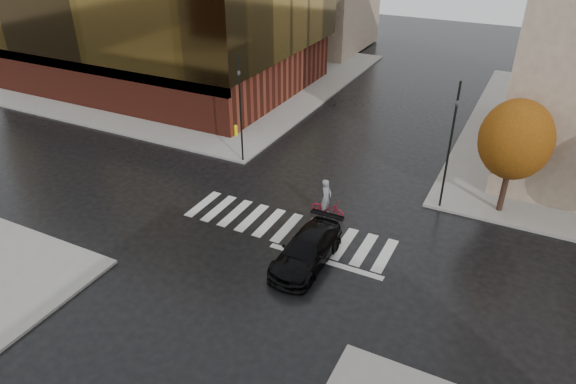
% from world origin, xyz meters
% --- Properties ---
extents(ground, '(120.00, 120.00, 0.00)m').
position_xyz_m(ground, '(0.00, 0.00, 0.00)').
color(ground, black).
rests_on(ground, ground).
extents(sidewalk_nw, '(30.00, 30.00, 0.15)m').
position_xyz_m(sidewalk_nw, '(-21.00, 21.00, 0.07)').
color(sidewalk_nw, gray).
rests_on(sidewalk_nw, ground).
extents(crosswalk, '(12.00, 3.00, 0.01)m').
position_xyz_m(crosswalk, '(0.00, 0.50, 0.01)').
color(crosswalk, silver).
rests_on(crosswalk, ground).
extents(tree_ne_a, '(3.80, 3.80, 6.50)m').
position_xyz_m(tree_ne_a, '(10.00, 7.40, 4.46)').
color(tree_ne_a, black).
rests_on(tree_ne_a, sidewalk_ne).
extents(sedan, '(2.16, 5.22, 1.51)m').
position_xyz_m(sedan, '(2.24, -1.80, 0.76)').
color(sedan, black).
rests_on(sedan, ground).
extents(cyclist, '(2.06, 0.81, 2.31)m').
position_xyz_m(cyclist, '(1.47, 2.50, 0.79)').
color(cyclist, maroon).
rests_on(cyclist, ground).
extents(traffic_light_nw, '(0.22, 0.20, 7.10)m').
position_xyz_m(traffic_light_nw, '(-6.30, 6.30, 4.17)').
color(traffic_light_nw, black).
rests_on(traffic_light_nw, sidewalk_nw).
extents(traffic_light_ne, '(0.15, 0.19, 7.35)m').
position_xyz_m(traffic_light_ne, '(6.89, 6.30, 4.34)').
color(traffic_light_ne, black).
rests_on(traffic_light_ne, sidewalk_ne).
extents(fire_hydrant, '(0.30, 0.30, 0.84)m').
position_xyz_m(fire_hydrant, '(-8.92, 9.63, 0.61)').
color(fire_hydrant, yellow).
rests_on(fire_hydrant, sidewalk_nw).
extents(manhole, '(0.76, 0.76, 0.01)m').
position_xyz_m(manhole, '(1.00, -0.48, 0.01)').
color(manhole, '#453818').
rests_on(manhole, ground).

